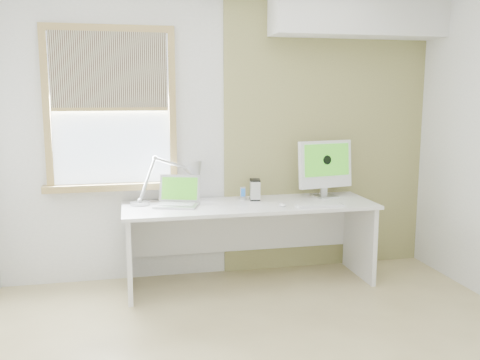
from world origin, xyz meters
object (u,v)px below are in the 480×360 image
object	(u,v)px
imac	(325,165)
laptop	(178,198)
desk_lamp	(185,177)
external_drive	(255,190)
desk	(248,224)

from	to	relation	value
imac	laptop	bearing A→B (deg)	-176.26
desk_lamp	external_drive	distance (m)	0.64
desk	imac	size ratio (longest dim) A/B	4.05
desk_lamp	external_drive	bearing A→B (deg)	-7.96
desk	desk_lamp	distance (m)	0.70
imac	desk_lamp	bearing A→B (deg)	176.37
external_drive	imac	size ratio (longest dim) A/B	0.35
external_drive	imac	xyz separation A→B (m)	(0.67, 0.00, 0.20)
imac	external_drive	bearing A→B (deg)	-179.60
laptop	imac	distance (m)	1.40
laptop	imac	size ratio (longest dim) A/B	0.80
desk	desk_lamp	world-z (taller)	desk_lamp
desk_lamp	laptop	distance (m)	0.25
desk	external_drive	size ratio (longest dim) A/B	11.71
laptop	external_drive	bearing A→B (deg)	6.89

